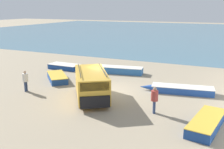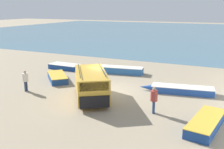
{
  "view_description": "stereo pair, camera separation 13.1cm",
  "coord_description": "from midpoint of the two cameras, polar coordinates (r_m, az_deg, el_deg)",
  "views": [
    {
      "loc": [
        8.22,
        -17.44,
        6.29
      ],
      "look_at": [
        -0.34,
        1.21,
        1.0
      ],
      "focal_mm": 42.0,
      "sensor_mm": 36.0,
      "label": 1
    },
    {
      "loc": [
        8.34,
        -17.38,
        6.29
      ],
      "look_at": [
        -0.34,
        1.21,
        1.0
      ],
      "focal_mm": 42.0,
      "sensor_mm": 36.0,
      "label": 2
    }
  ],
  "objects": [
    {
      "name": "ground_plane",
      "position": [
        20.28,
        -0.38,
        -3.62
      ],
      "size": [
        200.0,
        200.0,
        0.0
      ],
      "primitive_type": "plane",
      "color": "gray"
    },
    {
      "name": "fishing_rowboat_2",
      "position": [
        27.95,
        -10.26,
        1.76
      ],
      "size": [
        3.97,
        1.6,
        0.52
      ],
      "rotation": [
        0.0,
        0.0,
        3.12
      ],
      "color": "navy",
      "rests_on": "ground_plane"
    },
    {
      "name": "fishing_rowboat_4",
      "position": [
        15.24,
        20.17,
        -9.7
      ],
      "size": [
        1.85,
        4.72,
        0.57
      ],
      "rotation": [
        0.0,
        0.0,
        1.41
      ],
      "color": "navy",
      "rests_on": "ground_plane"
    },
    {
      "name": "fisherman_2",
      "position": [
        21.02,
        -18.18,
        -0.93
      ],
      "size": [
        0.43,
        0.43,
        1.63
      ],
      "rotation": [
        0.0,
        0.0,
        0.12
      ],
      "color": "navy",
      "rests_on": "ground_plane"
    },
    {
      "name": "sea_water",
      "position": [
        70.18,
        18.36,
        8.59
      ],
      "size": [
        120.0,
        80.0,
        0.01
      ],
      "primitive_type": "cube",
      "color": "#477084",
      "rests_on": "ground_plane"
    },
    {
      "name": "fishing_rowboat_1",
      "position": [
        23.72,
        -11.69,
        -0.53
      ],
      "size": [
        3.57,
        3.62,
        0.56
      ],
      "rotation": [
        0.0,
        0.0,
        2.34
      ],
      "color": "navy",
      "rests_on": "ground_plane"
    },
    {
      "name": "fisherman_0",
      "position": [
        16.04,
        9.35,
        -5.03
      ],
      "size": [
        0.44,
        0.44,
        1.66
      ],
      "rotation": [
        0.0,
        0.0,
        0.4
      ],
      "color": "navy",
      "rests_on": "ground_plane"
    },
    {
      "name": "parked_van",
      "position": [
        18.29,
        -4.38,
        -2.03
      ],
      "size": [
        4.41,
        5.2,
        2.13
      ],
      "rotation": [
        0.0,
        0.0,
        5.31
      ],
      "color": "gold",
      "rests_on": "ground_plane"
    },
    {
      "name": "fishing_rowboat_0",
      "position": [
        25.65,
        1.74,
        1.0
      ],
      "size": [
        5.2,
        1.92,
        0.66
      ],
      "rotation": [
        0.0,
        0.0,
        3.3
      ],
      "color": "#2D66AD",
      "rests_on": "ground_plane"
    },
    {
      "name": "fishing_rowboat_3",
      "position": [
        20.43,
        14.71,
        -3.19
      ],
      "size": [
        5.58,
        1.97,
        0.53
      ],
      "rotation": [
        0.0,
        0.0,
        3.31
      ],
      "color": "#234CA3",
      "rests_on": "ground_plane"
    }
  ]
}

